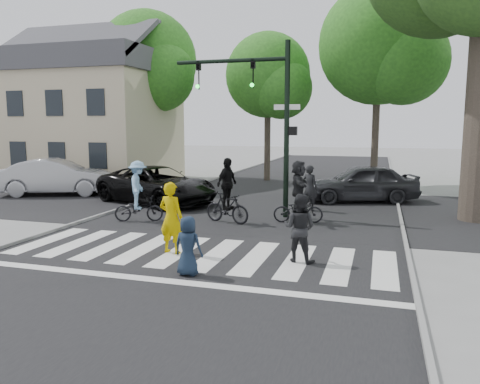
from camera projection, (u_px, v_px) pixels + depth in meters
The scene contains 22 objects.
ground at pixel (182, 264), 10.83m from camera, with size 120.00×120.00×0.00m, color gray.
road_stem at pixel (243, 222), 15.57m from camera, with size 10.00×70.00×0.01m, color black.
road_cross at pixel (264, 207), 18.41m from camera, with size 70.00×10.00×0.01m, color black.
curb_left at pixel (110, 212), 17.00m from camera, with size 0.10×70.00×0.10m, color gray.
curb_right at pixel (403, 230), 14.12m from camera, with size 0.10×70.00×0.10m, color gray.
crosswalk at pixel (193, 256), 11.45m from camera, with size 10.00×3.85×0.01m.
traffic_signal at pixel (263, 104), 16.05m from camera, with size 4.45×0.29×6.00m.
bg_tree_0 at pixel (81, 77), 29.04m from camera, with size 5.46×5.20×8.97m.
bg_tree_1 at pixel (150, 65), 27.04m from camera, with size 6.09×5.80×9.80m.
bg_tree_2 at pixel (271, 79), 26.26m from camera, with size 5.04×4.80×8.40m.
bg_tree_3 at pixel (385, 49), 23.09m from camera, with size 6.30×6.00×10.20m.
house at pixel (95, 115), 26.82m from camera, with size 8.40×8.10×8.82m.
pedestrian_woman at pixel (171, 218), 11.64m from camera, with size 0.66×0.43×1.80m, color #C7A800.
pedestrian_child at pixel (188, 246), 9.94m from camera, with size 0.63×0.41×1.29m, color #172639.
pedestrian_adult at pixel (300, 228), 10.91m from camera, with size 0.79×0.61×1.62m, color black.
cyclist_left at pixel (138, 195), 15.52m from camera, with size 1.70×1.18×2.03m.
cyclist_mid at pixel (227, 196), 15.29m from camera, with size 1.71×1.07×2.15m.
cyclist_right at pixel (298, 195), 15.32m from camera, with size 1.70×1.57×2.05m.
car_suv at pixel (157, 185), 19.19m from camera, with size 2.52×5.47×1.52m, color black.
car_silver at pixel (57, 177), 21.48m from camera, with size 1.76×5.06×1.67m, color #A1A2A6.
car_grey at pixel (361, 183), 19.57m from camera, with size 1.87×4.66×1.59m, color #2D2E31.
bystander_dark at pixel (310, 188), 17.46m from camera, with size 0.63×0.41×1.73m, color black.
Camera 1 is at (4.31, -9.65, 3.19)m, focal length 35.00 mm.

